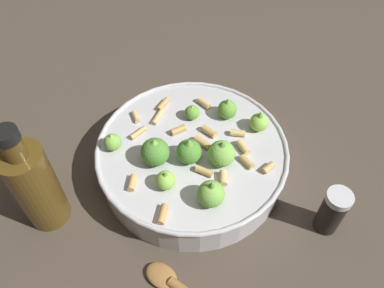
% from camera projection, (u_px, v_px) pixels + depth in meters
% --- Properties ---
extents(ground_plane, '(2.40, 2.40, 0.00)m').
position_uv_depth(ground_plane, '(192.00, 169.00, 0.70)').
color(ground_plane, '#42382D').
extents(cooking_pan, '(0.33, 0.33, 0.12)m').
position_uv_depth(cooking_pan, '(192.00, 157.00, 0.67)').
color(cooking_pan, '#B7B7BC').
rests_on(cooking_pan, ground).
extents(pepper_shaker, '(0.04, 0.04, 0.09)m').
position_uv_depth(pepper_shaker, '(332.00, 211.00, 0.60)').
color(pepper_shaker, black).
rests_on(pepper_shaker, ground).
extents(olive_oil_bottle, '(0.07, 0.07, 0.21)m').
position_uv_depth(olive_oil_bottle, '(35.00, 185.00, 0.58)').
color(olive_oil_bottle, '#4C3814').
rests_on(olive_oil_bottle, ground).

